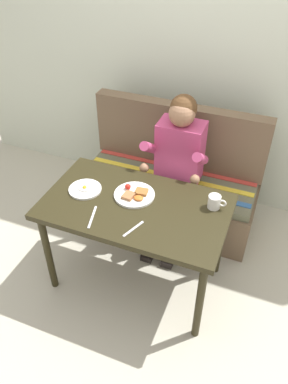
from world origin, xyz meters
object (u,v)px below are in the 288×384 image
at_px(knife, 92,217).
at_px(fork, 133,229).
at_px(plate_breakfast, 134,194).
at_px(coffee_mug, 215,202).
at_px(plate_eggs, 85,189).
at_px(table, 136,214).
at_px(couch, 171,186).
at_px(person, 177,158).

bearing_deg(knife, fork, -14.87).
height_order(plate_breakfast, coffee_mug, coffee_mug).
height_order(plate_breakfast, knife, plate_breakfast).
bearing_deg(fork, plate_eggs, 174.30).
height_order(table, couch, couch).
relative_size(plate_eggs, fork, 1.29).
bearing_deg(coffee_mug, plate_breakfast, -171.01).
bearing_deg(plate_eggs, fork, -26.70).
bearing_deg(table, coffee_mug, 18.42).
relative_size(person, plate_breakfast, 4.49).
height_order(couch, fork, couch).
height_order(couch, knife, couch).
relative_size(plate_breakfast, plate_eggs, 1.23).
height_order(person, coffee_mug, person).
bearing_deg(coffee_mug, fork, -136.92).
bearing_deg(table, knife, -133.27).
bearing_deg(knife, person, 55.68).
distance_m(couch, coffee_mug, 0.89).
bearing_deg(person, knife, -109.94).
bearing_deg(person, fork, -91.03).
relative_size(table, plate_eggs, 5.45).
height_order(table, plate_eggs, plate_eggs).
relative_size(person, knife, 6.06).
relative_size(plate_breakfast, knife, 1.35).
relative_size(table, knife, 6.00).
relative_size(couch, plate_breakfast, 5.33).
distance_m(person, coffee_mug, 0.58).
xyz_separation_m(couch, plate_eggs, (-0.37, -0.75, 0.41)).
height_order(table, fork, fork).
height_order(plate_breakfast, fork, plate_breakfast).
relative_size(plate_breakfast, coffee_mug, 2.29).
relative_size(plate_breakfast, fork, 1.59).
bearing_deg(person, plate_breakfast, -104.35).
bearing_deg(table, fork, -70.23).
bearing_deg(plate_eggs, plate_breakfast, 11.21).
bearing_deg(couch, coffee_mug, -51.90).
bearing_deg(coffee_mug, couch, 128.10).
xyz_separation_m(couch, plate_breakfast, (-0.04, -0.69, 0.41)).
relative_size(coffee_mug, knife, 0.59).
distance_m(table, fork, 0.24).
bearing_deg(plate_breakfast, knife, -118.94).
height_order(person, plate_breakfast, person).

